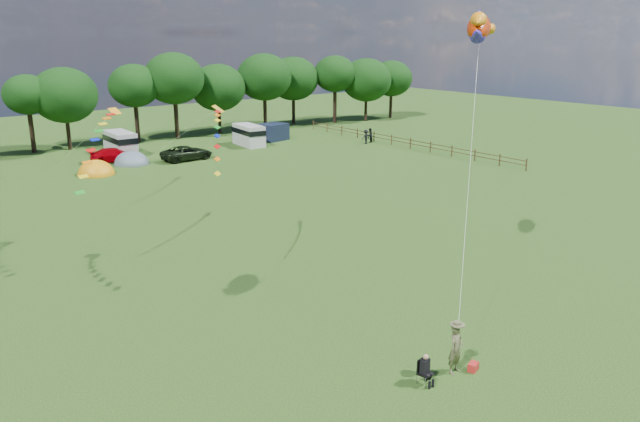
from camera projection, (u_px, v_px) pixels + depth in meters
ground_plane at (438, 346)px, 25.69m from camera, size 180.00×180.00×0.00m
tree_line at (99, 90)px, 68.93m from camera, size 102.98×10.98×10.27m
fence at (401, 141)px, 70.55m from camera, size 0.12×33.12×1.20m
car_c at (115, 155)px, 62.19m from camera, size 4.97×3.19×1.38m
car_d at (187, 153)px, 63.12m from camera, size 5.44×2.67×1.45m
campervan_c at (120, 142)px, 65.65m from camera, size 2.26×5.06×2.46m
campervan_d at (249, 134)px, 71.15m from camera, size 2.54×5.00×2.36m
tent_orange at (96, 174)px, 56.90m from camera, size 3.32×3.64×2.60m
tent_greyblue at (132, 164)px, 61.37m from camera, size 3.40×3.72×2.53m
awning_navy at (273, 132)px, 74.72m from camera, size 3.67×3.22×1.98m
kite_flyer at (456, 349)px, 23.48m from camera, size 0.80×0.60×1.97m
camp_chair at (424, 366)px, 22.78m from camera, size 0.56×0.56×1.22m
kite_bag at (473, 367)px, 23.82m from camera, size 0.52×0.43×0.32m
fish_kite at (479, 28)px, 29.09m from camera, size 3.16×2.66×1.77m
streamer_kite_b at (100, 136)px, 34.63m from camera, size 4.32×4.59×3.81m
streamer_kite_c at (218, 128)px, 32.50m from camera, size 3.22×5.02×2.82m
walker_a at (370, 135)px, 73.15m from camera, size 0.96×0.80×1.70m
walker_b at (366, 137)px, 72.29m from camera, size 1.10×0.57×1.65m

